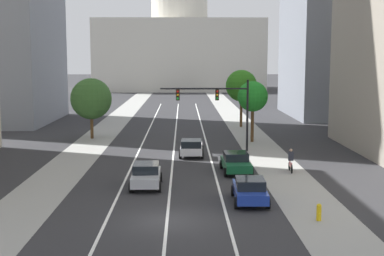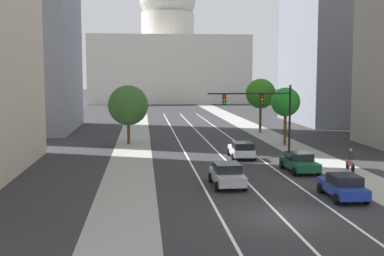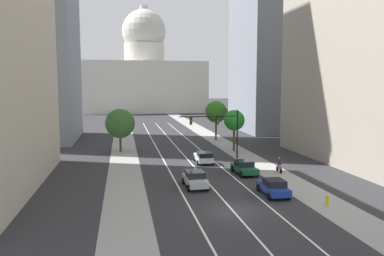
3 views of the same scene
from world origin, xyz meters
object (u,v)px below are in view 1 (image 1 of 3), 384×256
street_tree_near_right (241,86)px  traffic_signal_mast (219,102)px  car_white (192,147)px  car_green (236,162)px  car_silver (146,175)px  fire_hydrant (319,212)px  capitol_building (180,41)px  car_blue (250,190)px  street_tree_far_right (253,97)px  cyclist (291,161)px  street_tree_mid_left (91,99)px

street_tree_near_right → traffic_signal_mast: bearing=-102.6°
car_white → car_green: 7.18m
car_silver → traffic_signal_mast: size_ratio=0.54×
car_silver → fire_hydrant: bearing=-129.5°
capitol_building → car_silver: capitol_building is taller
car_silver → traffic_signal_mast: bearing=-24.2°
car_blue → car_silver: size_ratio=1.00×
car_silver → street_tree_near_right: street_tree_near_right is taller
street_tree_far_right → street_tree_near_right: street_tree_near_right is taller
car_blue → cyclist: size_ratio=2.43×
capitol_building → traffic_signal_mast: capitol_building is taller
cyclist → street_tree_near_right: (-0.87, 25.70, 4.10)m
traffic_signal_mast → street_tree_near_right: 17.32m
car_blue → street_tree_far_right: (3.02, 22.42, 3.74)m
street_tree_mid_left → street_tree_far_right: street_tree_mid_left is taller
street_tree_far_right → traffic_signal_mast: bearing=-124.1°
car_blue → car_silver: 7.40m
car_white → cyclist: size_ratio=2.46×
street_tree_mid_left → fire_hydrant: bearing=-60.0°
capitol_building → car_green: capitol_building is taller
street_tree_near_right → street_tree_mid_left: bearing=-151.0°
car_white → street_tree_mid_left: bearing=46.8°
car_silver → street_tree_far_right: 21.00m
street_tree_mid_left → capitol_building: bearing=84.3°
car_blue → car_white: car_white is taller
capitol_building → street_tree_near_right: (7.85, -76.39, -7.65)m
cyclist → street_tree_mid_left: bearing=48.4°
fire_hydrant → street_tree_near_right: street_tree_near_right is taller
car_green → street_tree_near_right: street_tree_near_right is taller
capitol_building → car_white: bearing=-89.1°
car_white → street_tree_near_right: 20.70m
car_silver → fire_hydrant: 12.00m
traffic_signal_mast → street_tree_far_right: size_ratio=1.30×
car_white → cyclist: 9.62m
car_green → cyclist: size_ratio=2.47×
capitol_building → traffic_signal_mast: bearing=-87.5°
car_blue → car_white: bearing=13.6°
car_white → cyclist: bearing=-130.0°
traffic_signal_mast → cyclist: size_ratio=4.54×
car_blue → car_green: size_ratio=0.98×
fire_hydrant → capitol_building: bearing=93.9°
street_tree_near_right → fire_hydrant: bearing=-90.1°
car_blue → street_tree_near_right: street_tree_near_right is taller
car_white → cyclist: cyclist is taller
traffic_signal_mast → fire_hydrant: bearing=-79.7°
car_silver → cyclist: size_ratio=2.43×
capitol_building → cyclist: 103.13m
cyclist → street_tree_far_right: bearing=6.3°
car_green → fire_hydrant: 12.16m
car_green → traffic_signal_mast: traffic_signal_mast is taller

